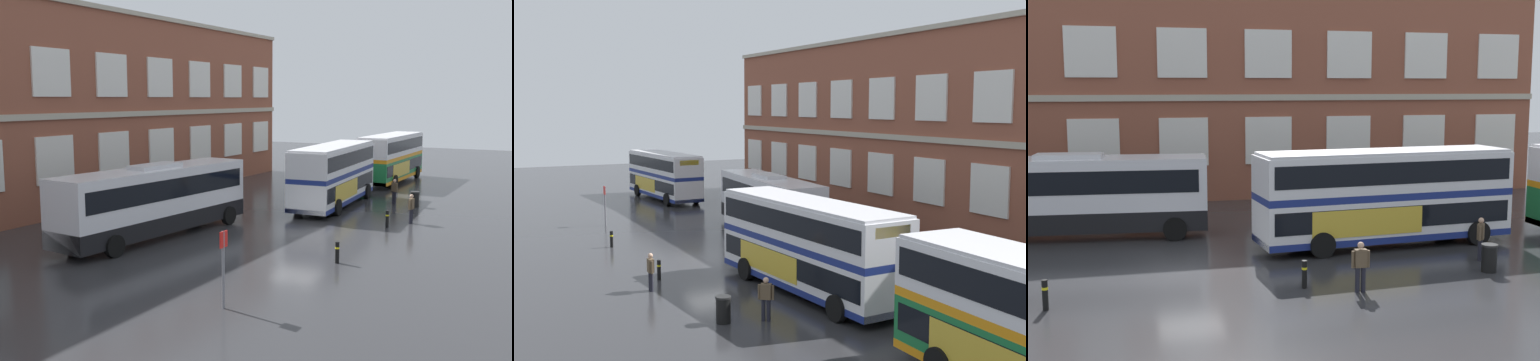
# 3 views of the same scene
# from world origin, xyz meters

# --- Properties ---
(ground_plane) EXTENTS (120.00, 120.00, 0.00)m
(ground_plane) POSITION_xyz_m (0.00, 2.00, 0.00)
(ground_plane) COLOR #2B2B2D
(brick_terminal_building) EXTENTS (50.17, 8.19, 12.97)m
(brick_terminal_building) POSITION_xyz_m (-1.35, 17.98, 6.34)
(brick_terminal_building) COLOR brown
(brick_terminal_building) RESTS_ON ground
(double_decker_middle) EXTENTS (11.16, 3.47, 4.07)m
(double_decker_middle) POSITION_xyz_m (8.40, 1.28, 2.15)
(double_decker_middle) COLOR silver
(double_decker_middle) RESTS_ON ground
(double_decker_far) EXTENTS (11.01, 2.89, 4.07)m
(double_decker_far) POSITION_xyz_m (21.66, 1.35, 2.15)
(double_decker_far) COLOR #197038
(double_decker_far) RESTS_ON ground
(touring_coach) EXTENTS (12.17, 3.66, 3.80)m
(touring_coach) POSITION_xyz_m (-4.65, 5.86, 1.91)
(touring_coach) COLOR silver
(touring_coach) RESTS_ON ground
(waiting_passenger) EXTENTS (0.47, 0.57, 1.70)m
(waiting_passenger) POSITION_xyz_m (11.07, -2.06, 0.93)
(waiting_passenger) COLOR black
(waiting_passenger) RESTS_ON ground
(second_passenger) EXTENTS (0.63, 0.26, 1.70)m
(second_passenger) POSITION_xyz_m (5.11, -4.79, 0.93)
(second_passenger) COLOR black
(second_passenger) RESTS_ON ground
(bus_stand_flag) EXTENTS (0.44, 0.10, 2.70)m
(bus_stand_flag) POSITION_xyz_m (-12.05, -2.94, 1.64)
(bus_stand_flag) COLOR slate
(bus_stand_flag) RESTS_ON ground
(station_litter_bin) EXTENTS (0.60, 0.60, 1.03)m
(station_litter_bin) POSITION_xyz_m (10.55, -3.59, 0.52)
(station_litter_bin) COLOR black
(station_litter_bin) RESTS_ON ground
(safety_bollard_west) EXTENTS (0.19, 0.19, 0.95)m
(safety_bollard_west) POSITION_xyz_m (-4.81, -4.21, 0.49)
(safety_bollard_west) COLOR black
(safety_bollard_west) RESTS_ON ground
(safety_bollard_east) EXTENTS (0.19, 0.19, 0.95)m
(safety_bollard_east) POSITION_xyz_m (3.44, -3.91, 0.49)
(safety_bollard_east) COLOR black
(safety_bollard_east) RESTS_ON ground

